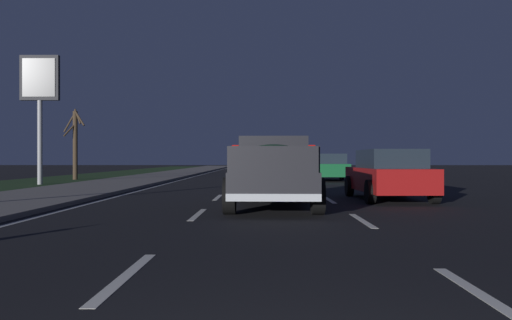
{
  "coord_description": "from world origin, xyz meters",
  "views": [
    {
      "loc": [
        -2.07,
        0.27,
        1.26
      ],
      "look_at": [
        12.99,
        0.48,
        1.23
      ],
      "focal_mm": 35.67,
      "sensor_mm": 36.0,
      "label": 1
    }
  ],
  "objects_px": {
    "sedan_red": "(388,174)",
    "bare_tree_far": "(75,142)",
    "sedan_blue": "(307,164)",
    "gas_price_sign": "(40,88)",
    "pickup_truck": "(274,169)",
    "sedan_green": "(330,167)"
  },
  "relations": [
    {
      "from": "sedan_red",
      "to": "gas_price_sign",
      "type": "distance_m",
      "value": 17.76
    },
    {
      "from": "sedan_blue",
      "to": "pickup_truck",
      "type": "bearing_deg",
      "value": 173.42
    },
    {
      "from": "sedan_blue",
      "to": "gas_price_sign",
      "type": "distance_m",
      "value": 23.53
    },
    {
      "from": "pickup_truck",
      "to": "sedan_blue",
      "type": "relative_size",
      "value": 1.23
    },
    {
      "from": "gas_price_sign",
      "to": "bare_tree_far",
      "type": "relative_size",
      "value": 1.47
    },
    {
      "from": "gas_price_sign",
      "to": "pickup_truck",
      "type": "bearing_deg",
      "value": -135.32
    },
    {
      "from": "sedan_blue",
      "to": "bare_tree_far",
      "type": "relative_size",
      "value": 1.03
    },
    {
      "from": "pickup_truck",
      "to": "sedan_red",
      "type": "xyz_separation_m",
      "value": [
        2.32,
        -3.58,
        -0.2
      ]
    },
    {
      "from": "pickup_truck",
      "to": "bare_tree_far",
      "type": "bearing_deg",
      "value": 34.12
    },
    {
      "from": "sedan_green",
      "to": "gas_price_sign",
      "type": "bearing_deg",
      "value": 106.97
    },
    {
      "from": "sedan_green",
      "to": "bare_tree_far",
      "type": "xyz_separation_m",
      "value": [
        1.38,
        15.2,
        1.47
      ]
    },
    {
      "from": "sedan_green",
      "to": "bare_tree_far",
      "type": "relative_size",
      "value": 1.03
    },
    {
      "from": "sedan_red",
      "to": "bare_tree_far",
      "type": "xyz_separation_m",
      "value": [
        14.89,
        15.24,
        1.47
      ]
    },
    {
      "from": "sedan_blue",
      "to": "bare_tree_far",
      "type": "xyz_separation_m",
      "value": [
        -12.16,
        15.04,
        1.47
      ]
    },
    {
      "from": "pickup_truck",
      "to": "bare_tree_far",
      "type": "height_order",
      "value": "bare_tree_far"
    },
    {
      "from": "sedan_blue",
      "to": "gas_price_sign",
      "type": "height_order",
      "value": "gas_price_sign"
    },
    {
      "from": "sedan_red",
      "to": "bare_tree_far",
      "type": "height_order",
      "value": "bare_tree_far"
    },
    {
      "from": "pickup_truck",
      "to": "sedan_red",
      "type": "relative_size",
      "value": 1.23
    },
    {
      "from": "sedan_red",
      "to": "gas_price_sign",
      "type": "xyz_separation_m",
      "value": [
        9.01,
        14.79,
        3.93
      ]
    },
    {
      "from": "sedan_red",
      "to": "sedan_green",
      "type": "bearing_deg",
      "value": 0.15
    },
    {
      "from": "sedan_blue",
      "to": "gas_price_sign",
      "type": "xyz_separation_m",
      "value": [
        -18.04,
        14.59,
        3.93
      ]
    },
    {
      "from": "pickup_truck",
      "to": "sedan_red",
      "type": "distance_m",
      "value": 4.27
    }
  ]
}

